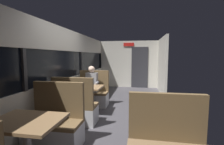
{
  "coord_description": "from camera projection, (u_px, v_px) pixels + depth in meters",
  "views": [
    {
      "loc": [
        0.55,
        -3.9,
        1.57
      ],
      "look_at": [
        -0.51,
        2.28,
        0.92
      ],
      "focal_mm": 25.95,
      "sensor_mm": 36.0,
      "label": 1
    }
  ],
  "objects": [
    {
      "name": "bench_mid_window_facing_entry",
      "position": [
        93.0,
        95.0,
        5.12
      ],
      "size": [
        0.95,
        0.5,
        1.1
      ],
      "color": "silver",
      "rests_on": "ground_plane"
    },
    {
      "name": "carriage_end_bulkhead",
      "position": [
        130.0,
        64.0,
        8.06
      ],
      "size": [
        2.9,
        0.11,
        2.3
      ],
      "color": "beige",
      "rests_on": "ground_plane"
    },
    {
      "name": "carriage_window_panel_left",
      "position": [
        62.0,
        74.0,
        4.2
      ],
      "size": [
        0.09,
        8.48,
        2.3
      ],
      "color": "beige",
      "rests_on": "ground_plane"
    },
    {
      "name": "carriage_aisle_panel_right",
      "position": [
        162.0,
        66.0,
        6.65
      ],
      "size": [
        0.08,
        2.4,
        2.3
      ],
      "primitive_type": "cube",
      "color": "beige",
      "rests_on": "ground_plane"
    },
    {
      "name": "seated_passenger",
      "position": [
        92.0,
        89.0,
        5.03
      ],
      "size": [
        0.47,
        0.55,
        1.26
      ],
      "color": "#26262D",
      "rests_on": "ground_plane"
    },
    {
      "name": "bench_mid_window_facing_end",
      "position": [
        76.0,
        109.0,
        3.75
      ],
      "size": [
        0.95,
        0.5,
        1.1
      ],
      "color": "silver",
      "rests_on": "ground_plane"
    },
    {
      "name": "bench_near_window_facing_entry",
      "position": [
        55.0,
        127.0,
        2.83
      ],
      "size": [
        0.95,
        0.5,
        1.1
      ],
      "color": "silver",
      "rests_on": "ground_plane"
    },
    {
      "name": "ground_plane",
      "position": [
        117.0,
        119.0,
        4.07
      ],
      "size": [
        3.3,
        9.2,
        0.02
      ],
      "primitive_type": "cube",
      "color": "#423F44"
    },
    {
      "name": "dining_table_mid_window",
      "position": [
        85.0,
        90.0,
        4.4
      ],
      "size": [
        0.9,
        0.7,
        0.74
      ],
      "color": "#9E9EA3",
      "rests_on": "ground_plane"
    },
    {
      "name": "dining_table_near_window",
      "position": [
        26.0,
        127.0,
        2.11
      ],
      "size": [
        0.9,
        0.7,
        0.74
      ],
      "color": "#9E9EA3",
      "rests_on": "ground_plane"
    }
  ]
}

